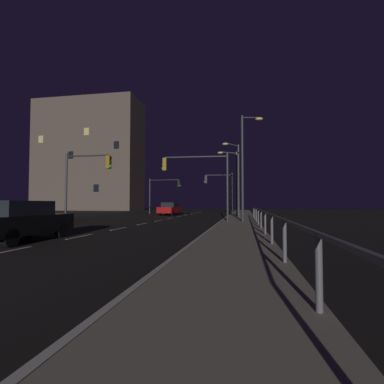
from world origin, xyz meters
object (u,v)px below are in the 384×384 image
object	(u,v)px
car	(19,220)
traffic_light_far_right	(197,173)
traffic_light_near_right	(220,185)
street_lamp_mid_block	(236,172)
street_lamp_far_end	(233,177)
traffic_light_far_left	(164,188)
street_lamp_corner	(245,159)
car_oncoming	(170,209)
building_distant	(89,156)
traffic_light_overhead_east	(86,173)

from	to	relation	value
car	traffic_light_far_right	world-z (taller)	traffic_light_far_right
traffic_light_near_right	street_lamp_mid_block	xyz separation A→B (m)	(2.20, -7.24, 0.77)
car	street_lamp_far_end	bearing A→B (deg)	70.66
traffic_light_far_left	street_lamp_corner	distance (m)	20.04
traffic_light_far_left	car_oncoming	bearing A→B (deg)	-63.99
traffic_light_far_right	building_distant	xyz separation A→B (m)	(-29.59, 36.31, 8.01)
traffic_light_near_right	building_distant	distance (m)	38.30
traffic_light_overhead_east	traffic_light_far_right	world-z (taller)	traffic_light_overhead_east
street_lamp_corner	building_distant	bearing A→B (deg)	132.70
car_oncoming	building_distant	world-z (taller)	building_distant
car_oncoming	traffic_light_near_right	world-z (taller)	traffic_light_near_right
street_lamp_far_end	building_distant	size ratio (longest dim) A/B	0.29
car_oncoming	street_lamp_corner	world-z (taller)	street_lamp_corner
traffic_light_near_right	traffic_light_far_left	xyz separation A→B (m)	(-7.94, 3.03, -0.16)
traffic_light_far_right	street_lamp_mid_block	world-z (taller)	street_lamp_mid_block
traffic_light_near_right	traffic_light_far_left	world-z (taller)	traffic_light_near_right
traffic_light_far_right	car	bearing A→B (deg)	-113.64
traffic_light_far_right	street_lamp_far_end	bearing A→B (deg)	76.16
traffic_light_far_left	building_distant	xyz separation A→B (m)	(-22.17, 19.21, 8.26)
traffic_light_far_right	traffic_light_overhead_east	bearing A→B (deg)	-169.99
car_oncoming	traffic_light_overhead_east	distance (m)	15.20
car_oncoming	traffic_light_far_right	xyz separation A→B (m)	(5.53, -13.22, 2.96)
traffic_light_overhead_east	street_lamp_corner	world-z (taller)	street_lamp_corner
street_lamp_far_end	street_lamp_mid_block	world-z (taller)	street_lamp_mid_block
street_lamp_corner	building_distant	distance (m)	49.39
traffic_light_far_right	street_lamp_mid_block	bearing A→B (deg)	68.34
traffic_light_far_left	street_lamp_far_end	xyz separation A→B (m)	(9.79, -7.49, 0.79)
traffic_light_overhead_east	traffic_light_far_right	bearing A→B (deg)	10.01
building_distant	car_oncoming	bearing A→B (deg)	-43.82
traffic_light_near_right	street_lamp_mid_block	bearing A→B (deg)	-73.11
street_lamp_corner	street_lamp_mid_block	world-z (taller)	street_lamp_corner
street_lamp_corner	street_lamp_far_end	bearing A→B (deg)	97.39
street_lamp_corner	traffic_light_far_left	bearing A→B (deg)	123.31
car_oncoming	traffic_light_near_right	size ratio (longest dim) A/B	0.89
street_lamp_corner	street_lamp_mid_block	distance (m)	6.52
traffic_light_far_left	traffic_light_far_right	bearing A→B (deg)	-66.53
traffic_light_near_right	traffic_light_overhead_east	bearing A→B (deg)	-119.39
street_lamp_far_end	traffic_light_far_right	bearing A→B (deg)	-103.84
street_lamp_far_end	traffic_light_near_right	bearing A→B (deg)	112.53
street_lamp_corner	car	bearing A→B (deg)	-125.85
traffic_light_far_left	street_lamp_corner	bearing A→B (deg)	-56.69
street_lamp_mid_block	traffic_light_overhead_east	bearing A→B (deg)	-142.87
street_lamp_mid_block	traffic_light_far_right	bearing A→B (deg)	-111.66
car	traffic_light_overhead_east	distance (m)	10.98
traffic_light_far_right	street_lamp_corner	xyz separation A→B (m)	(3.56, 0.38, 1.01)
car_oncoming	street_lamp_mid_block	bearing A→B (deg)	-37.78
traffic_light_near_right	traffic_light_overhead_east	size ratio (longest dim) A/B	0.95
car	traffic_light_far_right	bearing A→B (deg)	66.36
car_oncoming	street_lamp_corner	bearing A→B (deg)	-54.70
car_oncoming	street_lamp_corner	size ratio (longest dim) A/B	0.57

